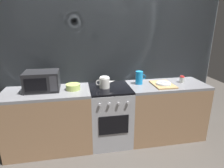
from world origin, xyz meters
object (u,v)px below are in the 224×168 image
(pitcher, at_px, (139,78))
(mixing_bowl, at_px, (73,87))
(spice_jar, at_px, (182,79))
(stove_unit, at_px, (110,115))
(kettle, at_px, (105,82))
(dish_pile, at_px, (163,84))
(microwave, at_px, (42,81))

(pitcher, bearing_deg, mixing_bowl, -175.70)
(pitcher, relative_size, spice_jar, 1.90)
(mixing_bowl, bearing_deg, stove_unit, -0.72)
(mixing_bowl, bearing_deg, kettle, -0.51)
(pitcher, bearing_deg, kettle, -171.78)
(stove_unit, height_order, mixing_bowl, mixing_bowl)
(mixing_bowl, distance_m, dish_pile, 1.33)
(microwave, xyz_separation_m, pitcher, (1.41, 0.03, -0.03))
(microwave, bearing_deg, kettle, -3.51)
(pitcher, relative_size, dish_pile, 0.50)
(stove_unit, xyz_separation_m, mixing_bowl, (-0.53, 0.01, 0.49))
(stove_unit, bearing_deg, mixing_bowl, 179.28)
(microwave, relative_size, mixing_bowl, 2.30)
(mixing_bowl, relative_size, spice_jar, 1.90)
(dish_pile, bearing_deg, pitcher, 158.52)
(kettle, bearing_deg, microwave, 176.49)
(dish_pile, bearing_deg, stove_unit, 176.41)
(mixing_bowl, bearing_deg, microwave, 173.26)
(stove_unit, xyz_separation_m, dish_pile, (0.81, -0.05, 0.47))
(kettle, distance_m, pitcher, 0.55)
(stove_unit, xyz_separation_m, kettle, (-0.08, 0.00, 0.53))
(microwave, height_order, spice_jar, microwave)
(kettle, bearing_deg, mixing_bowl, 179.49)
(kettle, xyz_separation_m, spice_jar, (1.23, 0.03, -0.03))
(stove_unit, distance_m, microwave, 1.11)
(kettle, relative_size, mixing_bowl, 1.42)
(kettle, relative_size, dish_pile, 0.71)
(dish_pile, height_order, spice_jar, spice_jar)
(microwave, xyz_separation_m, spice_jar, (2.10, -0.03, -0.08))
(kettle, distance_m, mixing_bowl, 0.45)
(pitcher, bearing_deg, microwave, -178.95)
(stove_unit, distance_m, dish_pile, 0.93)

